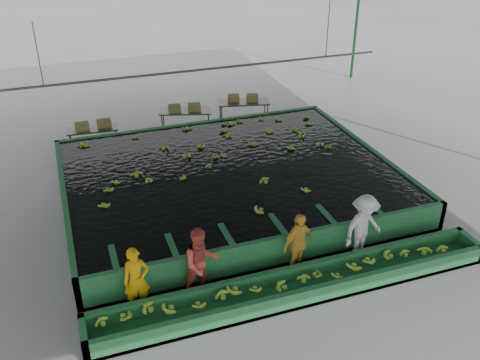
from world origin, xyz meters
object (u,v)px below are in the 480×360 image
object	(u,v)px
sorting_trough	(298,286)
box_stack_right	(243,101)
worker_c	(298,244)
worker_d	(363,228)
worker_b	(201,263)
packing_table_left	(94,139)
flotation_tank	(229,181)
packing_table_right	(244,112)
worker_a	(137,280)
packing_table_mid	(186,121)
box_stack_mid	(185,111)
box_stack_left	(94,128)

from	to	relation	value
sorting_trough	box_stack_right	bearing A→B (deg)	77.07
worker_c	worker_d	distance (m)	1.83
worker_b	packing_table_left	distance (m)	9.25
worker_b	packing_table_left	world-z (taller)	worker_b
flotation_tank	sorting_trough	bearing A→B (deg)	-90.00
packing_table_left	packing_table_right	distance (m)	6.07
worker_a	box_stack_right	size ratio (longest dim) A/B	1.33
worker_c	worker_d	xyz separation A→B (m)	(1.83, 0.00, 0.07)
worker_c	packing_table_left	bearing A→B (deg)	91.93
worker_d	box_stack_right	world-z (taller)	worker_d
packing_table_mid	box_stack_mid	bearing A→B (deg)	-125.84
worker_b	worker_c	size ratio (longest dim) A/B	1.07
flotation_tank	packing_table_left	size ratio (longest dim) A/B	5.53
worker_b	packing_table_right	xyz separation A→B (m)	(4.54, 9.60, -0.43)
packing_table_left	box_stack_mid	distance (m)	3.61
worker_d	box_stack_mid	bearing A→B (deg)	89.24
flotation_tank	packing_table_right	world-z (taller)	packing_table_right
worker_b	box_stack_left	size ratio (longest dim) A/B	1.42
worker_a	box_stack_left	xyz separation A→B (m)	(0.04, 9.11, 0.01)
worker_b	worker_d	size ratio (longest dim) A/B	0.99
worker_a	sorting_trough	bearing A→B (deg)	-13.21
flotation_tank	packing_table_mid	size ratio (longest dim) A/B	5.00
box_stack_right	packing_table_mid	bearing A→B (deg)	-176.83
flotation_tank	packing_table_mid	bearing A→B (deg)	90.48
box_stack_left	box_stack_right	bearing A→B (deg)	5.22
worker_a	box_stack_mid	world-z (taller)	worker_a
sorting_trough	box_stack_left	xyz separation A→B (m)	(-3.59, 9.91, 0.57)
sorting_trough	packing_table_right	world-z (taller)	packing_table_right
worker_b	packing_table_mid	xyz separation A→B (m)	(2.09, 9.52, -0.45)
packing_table_left	box_stack_left	world-z (taller)	box_stack_left
flotation_tank	worker_d	bearing A→B (deg)	-63.35
sorting_trough	worker_d	size ratio (longest dim) A/B	5.44
box_stack_right	worker_a	bearing A→B (deg)	-122.01
packing_table_left	packing_table_mid	bearing A→B (deg)	6.36
worker_a	packing_table_right	bearing A→B (deg)	57.00
packing_table_right	box_stack_right	distance (m)	0.48
worker_b	packing_table_right	world-z (taller)	worker_b
flotation_tank	sorting_trough	world-z (taller)	flotation_tank
packing_table_right	box_stack_mid	xyz separation A→B (m)	(-2.49, -0.13, 0.44)
flotation_tank	worker_b	size ratio (longest dim) A/B	5.52
worker_b	box_stack_mid	size ratio (longest dim) A/B	1.45
worker_b	packing_table_left	xyz separation A→B (m)	(-1.50, 9.12, -0.49)
worker_d	box_stack_left	size ratio (longest dim) A/B	1.44
sorting_trough	worker_d	bearing A→B (deg)	20.34
sorting_trough	packing_table_right	bearing A→B (deg)	76.97
worker_a	packing_table_right	xyz separation A→B (m)	(6.04, 9.60, -0.34)
sorting_trough	box_stack_left	distance (m)	10.55
worker_b	box_stack_right	size ratio (longest dim) A/B	1.47
worker_a	packing_table_left	world-z (taller)	worker_a
worker_a	worker_b	bearing A→B (deg)	-0.80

